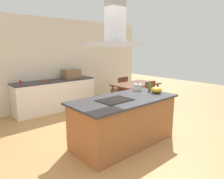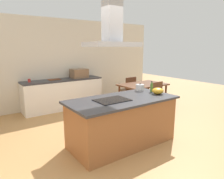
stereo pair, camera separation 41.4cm
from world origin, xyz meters
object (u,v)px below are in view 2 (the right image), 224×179
at_px(tea_kettle, 140,88).
at_px(coffee_mug_red, 29,81).
at_px(mixing_bowl, 158,91).
at_px(cooktop, 112,100).
at_px(countertop_microwave, 79,73).
at_px(chair_facing_back_wall, 129,88).
at_px(olive_oil_bottle, 152,87).
at_px(chair_facing_island, 159,96).
at_px(cutting_board, 54,80).
at_px(range_hood, 112,32).
at_px(dining_table, 143,87).

bearing_deg(tea_kettle, coffee_mug_red, 123.34).
bearing_deg(mixing_bowl, tea_kettle, 99.20).
relative_size(cooktop, countertop_microwave, 1.20).
distance_m(mixing_bowl, coffee_mug_red, 3.53).
xyz_separation_m(mixing_bowl, countertop_microwave, (-0.28, 3.00, 0.08)).
height_order(countertop_microwave, chair_facing_back_wall, countertop_microwave).
xyz_separation_m(cooktop, olive_oil_bottle, (1.12, 0.10, 0.09)).
bearing_deg(chair_facing_island, cutting_board, 136.89).
height_order(tea_kettle, range_hood, range_hood).
height_order(cooktop, dining_table, cooktop).
relative_size(mixing_bowl, dining_table, 0.17).
relative_size(mixing_bowl, cutting_board, 0.69).
bearing_deg(coffee_mug_red, chair_facing_island, -35.38).
xyz_separation_m(cutting_board, chair_facing_back_wall, (2.23, -0.76, -0.40)).
distance_m(cooktop, range_hood, 1.20).
distance_m(olive_oil_bottle, coffee_mug_red, 3.37).
distance_m(countertop_microwave, chair_facing_back_wall, 1.70).
distance_m(coffee_mug_red, cutting_board, 0.71).
height_order(cooktop, tea_kettle, tea_kettle).
bearing_deg(cutting_board, chair_facing_back_wall, -18.81).
height_order(tea_kettle, dining_table, tea_kettle).
relative_size(cooktop, chair_facing_island, 0.67).
relative_size(cooktop, cutting_board, 1.76).
relative_size(countertop_microwave, dining_table, 0.36).
distance_m(cutting_board, dining_table, 2.66).
xyz_separation_m(countertop_microwave, cutting_board, (-0.79, 0.05, -0.13)).
bearing_deg(chair_facing_island, countertop_microwave, 125.28).
bearing_deg(range_hood, tea_kettle, 18.42).
bearing_deg(dining_table, cooktop, -145.95).
bearing_deg(coffee_mug_red, range_hood, -76.24).
bearing_deg(mixing_bowl, chair_facing_back_wall, 63.15).
height_order(cutting_board, dining_table, cutting_board).
bearing_deg(mixing_bowl, cooktop, 173.47).
relative_size(cooktop, chair_facing_back_wall, 0.67).
relative_size(tea_kettle, mixing_bowl, 1.00).
height_order(cooktop, countertop_microwave, countertop_microwave).
height_order(cutting_board, chair_facing_back_wall, cutting_board).
bearing_deg(dining_table, chair_facing_island, -90.00).
height_order(olive_oil_bottle, countertop_microwave, countertop_microwave).
distance_m(coffee_mug_red, chair_facing_island, 3.63).
bearing_deg(dining_table, cutting_board, 147.44).
bearing_deg(coffee_mug_red, cutting_board, 0.21).
distance_m(olive_oil_bottle, countertop_microwave, 2.80).
relative_size(chair_facing_back_wall, range_hood, 0.99).
xyz_separation_m(countertop_microwave, chair_facing_island, (1.44, -2.04, -0.53)).
xyz_separation_m(mixing_bowl, range_hood, (-1.07, 0.12, 1.14)).
xyz_separation_m(cooktop, range_hood, (-0.00, 0.00, 1.20)).
bearing_deg(olive_oil_bottle, cutting_board, 111.68).
bearing_deg(countertop_microwave, dining_table, -43.61).
relative_size(mixing_bowl, chair_facing_back_wall, 0.27).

